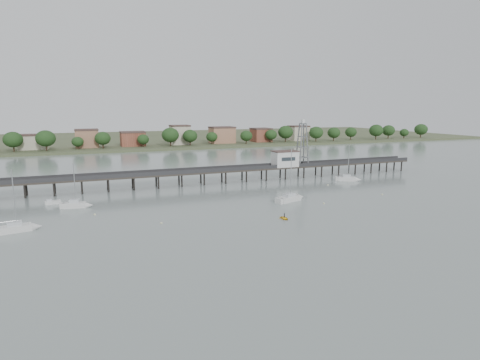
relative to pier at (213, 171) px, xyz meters
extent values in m
plane|color=slate|center=(0.00, -60.00, -3.79)|extent=(500.00, 500.00, 0.00)
cube|color=#2D2823|center=(0.00, 0.00, -0.04)|extent=(150.00, 5.00, 0.50)
cube|color=#333335|center=(0.00, -2.40, 0.76)|extent=(150.00, 0.12, 1.10)
cube|color=#333335|center=(0.00, 2.40, 0.76)|extent=(150.00, 0.12, 1.10)
cylinder|color=black|center=(0.00, -1.90, -1.99)|extent=(0.50, 0.50, 4.40)
cylinder|color=black|center=(0.00, 1.90, -1.99)|extent=(0.50, 0.50, 4.40)
cylinder|color=black|center=(73.00, -1.90, -1.99)|extent=(0.50, 0.50, 4.40)
cylinder|color=black|center=(73.00, 1.90, -1.99)|extent=(0.50, 0.50, 4.40)
cube|color=silver|center=(25.00, 0.00, 2.71)|extent=(8.00, 5.00, 5.00)
cube|color=#4C3833|center=(25.00, 0.00, 5.36)|extent=(8.40, 5.40, 0.30)
cube|color=slate|center=(31.50, 0.00, 14.36)|extent=(1.80, 1.80, 0.30)
cube|color=silver|center=(31.50, 0.00, 15.11)|extent=(0.90, 0.90, 1.20)
cube|color=silver|center=(41.50, -11.50, -3.32)|extent=(5.87, 4.62, 1.65)
cone|color=silver|center=(44.50, -13.23, -3.32)|extent=(3.07, 3.01, 2.15)
cube|color=silver|center=(41.50, -11.50, -2.14)|extent=(2.99, 2.72, 0.75)
cylinder|color=#A5A8AA|center=(41.83, -11.69, 2.69)|extent=(0.18, 0.18, 10.37)
cylinder|color=#A5A8AA|center=(40.70, -11.04, -1.59)|extent=(2.86, 1.71, 0.12)
cube|color=silver|center=(10.51, -30.20, -3.32)|extent=(6.86, 4.35, 1.65)
cone|color=silver|center=(14.32, -28.96, -3.32)|extent=(3.31, 3.19, 2.49)
cube|color=silver|center=(10.51, -30.20, -2.14)|extent=(3.32, 2.78, 0.75)
cylinder|color=#A5A8AA|center=(10.94, -30.06, 3.51)|extent=(0.18, 0.18, 12.01)
cylinder|color=#A5A8AA|center=(9.50, -30.53, -1.59)|extent=(3.59, 1.27, 0.12)
cube|color=silver|center=(-50.31, -33.55, -3.32)|extent=(6.06, 3.26, 1.65)
cone|color=silver|center=(-46.78, -32.89, -3.32)|extent=(2.77, 2.64, 2.23)
cube|color=silver|center=(-50.31, -33.55, -2.14)|extent=(2.84, 2.23, 0.75)
cylinder|color=#A5A8AA|center=(-49.92, -33.48, 2.89)|extent=(0.18, 0.18, 10.77)
cylinder|color=#A5A8AA|center=(-51.25, -33.73, -1.59)|extent=(3.32, 0.74, 0.12)
cube|color=silver|center=(-39.95, -17.56, -3.32)|extent=(5.26, 2.81, 1.65)
cone|color=silver|center=(-36.88, -18.12, -3.32)|extent=(2.40, 2.29, 1.94)
cube|color=silver|center=(-39.95, -17.56, -2.14)|extent=(2.46, 1.93, 0.75)
cylinder|color=#A5A8AA|center=(-39.61, -17.62, 2.18)|extent=(0.18, 0.18, 9.36)
cylinder|color=#A5A8AA|center=(-40.77, -17.41, -1.59)|extent=(2.89, 0.65, 0.12)
cube|color=silver|center=(-45.01, -11.54, -3.44)|extent=(3.81, 2.11, 1.00)
cube|color=silver|center=(-45.80, -11.68, -2.84)|extent=(1.39, 1.39, 0.60)
imported|color=yellow|center=(1.80, -44.23, -3.79)|extent=(1.91, 0.68, 2.62)
imported|color=black|center=(1.80, -44.23, -3.79)|extent=(0.68, 1.15, 0.26)
ellipsoid|color=beige|center=(31.74, -15.57, -3.71)|extent=(0.56, 0.56, 0.39)
ellipsoid|color=beige|center=(17.31, -35.55, -3.71)|extent=(0.56, 0.56, 0.39)
ellipsoid|color=beige|center=(-23.26, -37.99, -3.71)|extent=(0.56, 0.56, 0.39)
ellipsoid|color=beige|center=(37.78, -32.59, -3.71)|extent=(0.56, 0.56, 0.39)
ellipsoid|color=beige|center=(-35.77, -25.87, -3.71)|extent=(0.56, 0.56, 0.39)
cube|color=#475133|center=(0.00, 185.00, -3.29)|extent=(500.00, 170.00, 1.40)
cube|color=brown|center=(-62.00, 123.00, 1.91)|extent=(13.00, 10.50, 9.00)
cube|color=brown|center=(-35.00, 123.00, 1.91)|extent=(13.00, 10.50, 9.00)
cube|color=brown|center=(-10.00, 123.00, 1.91)|extent=(13.00, 10.50, 9.00)
cube|color=brown|center=(18.00, 123.00, 1.91)|extent=(13.00, 10.50, 9.00)
cube|color=brown|center=(45.00, 123.00, 1.91)|extent=(13.00, 10.50, 9.00)
cube|color=brown|center=(72.00, 123.00, 1.91)|extent=(13.00, 10.50, 9.00)
cube|color=brown|center=(100.00, 123.00, 1.91)|extent=(13.00, 10.50, 9.00)
ellipsoid|color=#1C3315|center=(0.00, 111.00, 2.21)|extent=(8.00, 8.00, 6.80)
ellipsoid|color=#1C3315|center=(120.00, 111.00, 2.21)|extent=(8.00, 8.00, 6.80)
camera|label=1|loc=(-37.13, -117.61, 19.65)|focal=30.00mm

